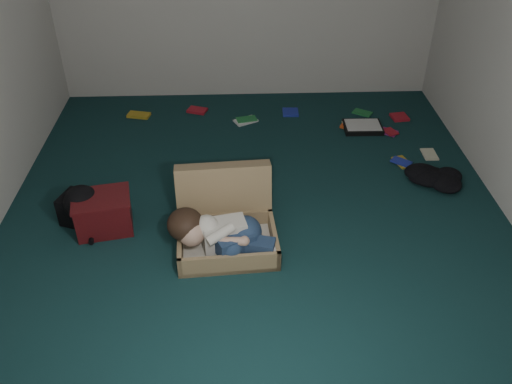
{
  "coord_description": "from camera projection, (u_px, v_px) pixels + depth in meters",
  "views": [
    {
      "loc": [
        -0.13,
        -3.39,
        2.68
      ],
      "look_at": [
        0.0,
        -0.15,
        0.35
      ],
      "focal_mm": 38.0,
      "sensor_mm": 36.0,
      "label": 1
    }
  ],
  "objects": [
    {
      "name": "floor",
      "position": [
        255.0,
        217.0,
        4.31
      ],
      "size": [
        4.5,
        4.5,
        0.0
      ],
      "primitive_type": "plane",
      "color": "#113032",
      "rests_on": "ground"
    },
    {
      "name": "wall_front",
      "position": [
        282.0,
        333.0,
        1.73
      ],
      "size": [
        4.5,
        0.0,
        4.5
      ],
      "primitive_type": "plane",
      "rotation": [
        -1.57,
        0.0,
        0.0
      ],
      "color": "silver",
      "rests_on": "ground"
    },
    {
      "name": "suitcase",
      "position": [
        226.0,
        222.0,
        4.01
      ],
      "size": [
        0.76,
        0.74,
        0.53
      ],
      "rotation": [
        0.0,
        0.0,
        0.07
      ],
      "color": "#9B7E55",
      "rests_on": "floor"
    },
    {
      "name": "person",
      "position": [
        220.0,
        233.0,
        3.84
      ],
      "size": [
        0.78,
        0.37,
        0.33
      ],
      "rotation": [
        0.0,
        0.0,
        0.07
      ],
      "color": "silver",
      "rests_on": "suitcase"
    },
    {
      "name": "maroon_bin",
      "position": [
        103.0,
        213.0,
        4.11
      ],
      "size": [
        0.48,
        0.41,
        0.29
      ],
      "rotation": [
        0.0,
        0.0,
        0.19
      ],
      "color": "#501013",
      "rests_on": "floor"
    },
    {
      "name": "backpack",
      "position": [
        84.0,
        209.0,
        4.19
      ],
      "size": [
        0.51,
        0.46,
        0.25
      ],
      "primitive_type": null,
      "rotation": [
        0.0,
        0.0,
        -0.34
      ],
      "color": "black",
      "rests_on": "floor"
    },
    {
      "name": "clothing_pile",
      "position": [
        435.0,
        174.0,
        4.69
      ],
      "size": [
        0.51,
        0.47,
        0.13
      ],
      "primitive_type": null,
      "rotation": [
        0.0,
        0.0,
        0.4
      ],
      "color": "black",
      "rests_on": "floor"
    },
    {
      "name": "paper_tray",
      "position": [
        363.0,
        127.0,
        5.46
      ],
      "size": [
        0.38,
        0.29,
        0.05
      ],
      "rotation": [
        0.0,
        0.0,
        -0.01
      ],
      "color": "black",
      "rests_on": "floor"
    },
    {
      "name": "book_scatter",
      "position": [
        318.0,
        125.0,
        5.52
      ],
      "size": [
        3.0,
        1.31,
        0.02
      ],
      "color": "gold",
      "rests_on": "floor"
    }
  ]
}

